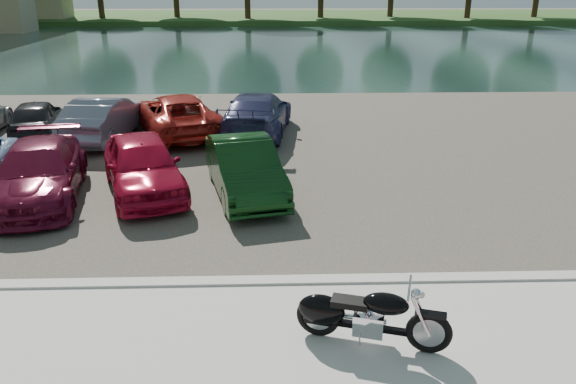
% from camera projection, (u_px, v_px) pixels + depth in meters
% --- Properties ---
extents(ground, '(200.00, 200.00, 0.00)m').
position_uv_depth(ground, '(297.00, 354.00, 8.41)').
color(ground, '#595447').
rests_on(ground, ground).
extents(kerb, '(60.00, 0.30, 0.14)m').
position_uv_depth(kerb, '(292.00, 282.00, 10.25)').
color(kerb, beige).
rests_on(kerb, ground).
extents(parking_lot, '(60.00, 18.00, 0.04)m').
position_uv_depth(parking_lot, '(281.00, 146.00, 18.67)').
color(parking_lot, '#423C35').
rests_on(parking_lot, ground).
extents(river, '(120.00, 40.00, 0.00)m').
position_uv_depth(river, '(274.00, 47.00, 45.74)').
color(river, '#182B2A').
rests_on(river, ground).
extents(far_bank, '(120.00, 24.00, 0.60)m').
position_uv_depth(far_bank, '(272.00, 17.00, 75.50)').
color(far_bank, '#254719').
rests_on(far_bank, ground).
extents(motorcycle, '(2.27, 0.99, 1.05)m').
position_uv_depth(motorcycle, '(358.00, 315.00, 8.39)').
color(motorcycle, black).
rests_on(motorcycle, promenade).
extents(car_3, '(2.87, 5.11, 1.40)m').
position_uv_depth(car_3, '(39.00, 172.00, 13.96)').
color(car_3, '#5B0D25').
rests_on(car_3, parking_lot).
extents(car_4, '(3.13, 4.73, 1.50)m').
position_uv_depth(car_4, '(143.00, 165.00, 14.37)').
color(car_4, '#A30A28').
rests_on(car_4, parking_lot).
extents(car_5, '(2.43, 4.53, 1.42)m').
position_uv_depth(car_5, '(245.00, 168.00, 14.26)').
color(car_5, black).
rests_on(car_5, parking_lot).
extents(car_8, '(2.29, 3.98, 1.27)m').
position_uv_depth(car_8, '(36.00, 117.00, 19.71)').
color(car_8, black).
rests_on(car_8, parking_lot).
extents(car_9, '(2.10, 4.66, 1.48)m').
position_uv_depth(car_9, '(105.00, 118.00, 19.16)').
color(car_9, slate).
rests_on(car_9, parking_lot).
extents(car_10, '(3.99, 5.73, 1.45)m').
position_uv_depth(car_10, '(177.00, 115.00, 19.74)').
color(car_10, '#AA231C').
rests_on(car_10, parking_lot).
extents(car_11, '(2.74, 5.39, 1.50)m').
position_uv_depth(car_11, '(257.00, 114.00, 19.78)').
color(car_11, navy).
rests_on(car_11, parking_lot).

